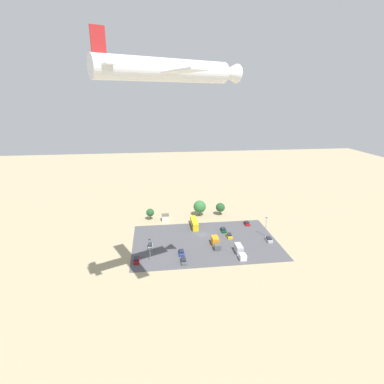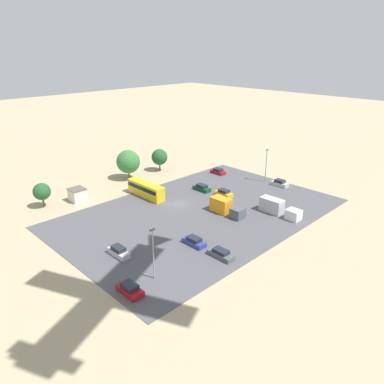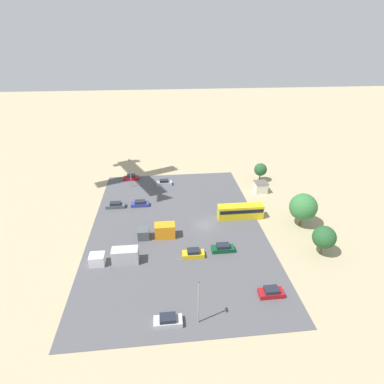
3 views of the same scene
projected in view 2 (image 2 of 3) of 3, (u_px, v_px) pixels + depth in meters
ground_plane at (179, 204)px, 81.62m from camera, size 400.00×400.00×0.00m
parking_lot_surface at (200, 213)px, 77.31m from camera, size 56.89×37.28×0.08m
shed_building at (77, 195)px, 82.85m from camera, size 3.33×3.41×2.91m
bus at (146, 189)px, 85.02m from camera, size 2.48×10.52×3.24m
parked_car_0 at (202, 188)px, 88.86m from camera, size 1.88×4.48×1.53m
parked_car_1 at (119, 252)px, 61.38m from camera, size 1.77×4.39×1.63m
parked_car_2 at (218, 171)px, 100.46m from camera, size 1.93×4.05×1.49m
parked_car_3 at (221, 254)px, 60.91m from camera, size 1.83×4.68×1.41m
parked_car_4 at (280, 183)px, 91.79m from camera, size 1.94×4.21×1.58m
parked_car_5 at (194, 242)px, 64.75m from camera, size 1.88×4.43×1.42m
parked_car_6 at (224, 193)px, 85.62m from camera, size 1.89×4.19×1.57m
parked_car_7 at (130, 289)px, 52.01m from camera, size 1.96×4.24×1.54m
parked_truck_0 at (278, 208)px, 76.21m from camera, size 2.34×8.91×2.98m
parked_truck_1 at (225, 207)px, 76.48m from camera, size 2.47×7.74×3.04m
tree_near_shed at (128, 162)px, 95.23m from camera, size 5.97×5.97×7.65m
tree_apron_mid at (159, 157)px, 101.92m from camera, size 4.38×4.38×6.10m
tree_apron_far at (42, 192)px, 78.81m from camera, size 3.66×3.66×5.41m
light_pole_lot_centre at (153, 252)px, 53.98m from camera, size 0.90×0.28×8.13m
light_pole_lot_edge at (266, 164)px, 93.37m from camera, size 0.90×0.28×8.36m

